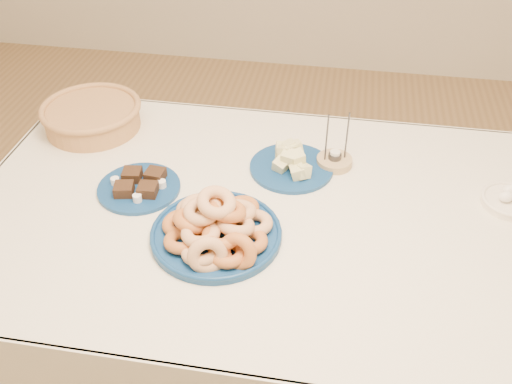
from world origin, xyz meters
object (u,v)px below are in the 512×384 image
wicker_basket (92,115)px  egg_bowl (510,200)px  melon_plate (291,162)px  candle_holder (334,160)px  dining_table (259,236)px  brownie_plate (139,186)px  donut_platter (216,228)px

wicker_basket → egg_bowl: size_ratio=1.78×
melon_plate → candle_holder: 0.14m
candle_holder → wicker_basket: bearing=174.4°
melon_plate → egg_bowl: bearing=-6.1°
egg_bowl → dining_table: bearing=-168.8°
candle_holder → brownie_plate: bearing=-158.2°
egg_bowl → brownie_plate: bearing=-174.0°
dining_table → donut_platter: donut_platter is taller
dining_table → egg_bowl: egg_bowl is taller
melon_plate → wicker_basket: size_ratio=0.83×
brownie_plate → wicker_basket: (-0.27, 0.31, 0.04)m
melon_plate → candle_holder: (0.13, 0.04, -0.01)m
dining_table → egg_bowl: 0.74m
donut_platter → brownie_plate: donut_platter is taller
donut_platter → brownie_plate: 0.33m
melon_plate → donut_platter: bearing=-113.7°
wicker_basket → donut_platter: bearing=-41.3°
dining_table → wicker_basket: wicker_basket is taller
dining_table → wicker_basket: size_ratio=4.76×
donut_platter → brownie_plate: bearing=148.1°
donut_platter → wicker_basket: bearing=138.7°
dining_table → brownie_plate: (-0.37, 0.03, 0.12)m
brownie_plate → candle_holder: candle_holder is taller
donut_platter → wicker_basket: 0.73m
brownie_plate → melon_plate: bearing=22.9°
brownie_plate → candle_holder: bearing=21.8°
dining_table → egg_bowl: (0.71, 0.14, 0.12)m
melon_plate → candle_holder: candle_holder is taller
dining_table → brownie_plate: brownie_plate is taller
melon_plate → egg_bowl: (0.65, -0.07, -0.01)m
melon_plate → brownie_plate: 0.47m
dining_table → wicker_basket: bearing=152.3°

